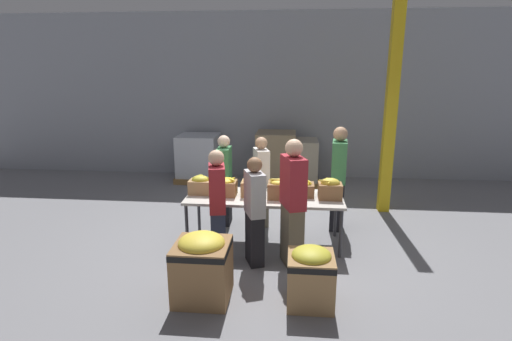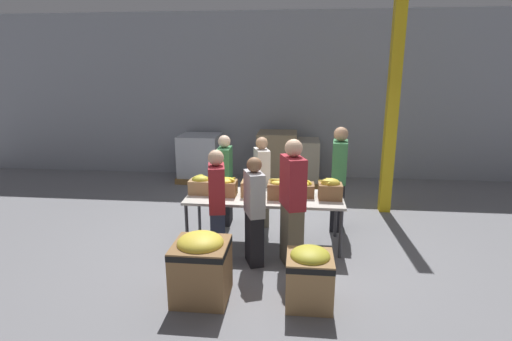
{
  "view_description": "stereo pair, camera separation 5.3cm",
  "coord_description": "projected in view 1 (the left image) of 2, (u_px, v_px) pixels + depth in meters",
  "views": [
    {
      "loc": [
        0.42,
        -5.8,
        2.67
      ],
      "look_at": [
        -0.12,
        -0.09,
        1.2
      ],
      "focal_mm": 28.0,
      "sensor_mm": 36.0,
      "label": 1
    },
    {
      "loc": [
        0.47,
        -5.79,
        2.67
      ],
      "look_at": [
        -0.12,
        -0.09,
        1.2
      ],
      "focal_mm": 28.0,
      "sensor_mm": 36.0,
      "label": 2
    }
  ],
  "objects": [
    {
      "name": "ground_plane",
      "position": [
        264.0,
        243.0,
        6.3
      ],
      "size": [
        30.0,
        30.0,
        0.0
      ],
      "primitive_type": "plane",
      "color": "gray"
    },
    {
      "name": "wall_back",
      "position": [
        277.0,
        97.0,
        9.81
      ],
      "size": [
        16.0,
        0.08,
        4.0
      ],
      "color": "#9399A3",
      "rests_on": "ground_plane"
    },
    {
      "name": "sorting_table",
      "position": [
        264.0,
        199.0,
        6.12
      ],
      "size": [
        2.38,
        0.88,
        0.77
      ],
      "color": "beige",
      "rests_on": "ground_plane"
    },
    {
      "name": "banana_box_0",
      "position": [
        201.0,
        185.0,
        6.21
      ],
      "size": [
        0.35,
        0.28,
        0.29
      ],
      "color": "tan",
      "rests_on": "sorting_table"
    },
    {
      "name": "banana_box_1",
      "position": [
        225.0,
        186.0,
        6.12
      ],
      "size": [
        0.36,
        0.3,
        0.3
      ],
      "color": "olive",
      "rests_on": "sorting_table"
    },
    {
      "name": "banana_box_2",
      "position": [
        253.0,
        185.0,
        6.11
      ],
      "size": [
        0.36,
        0.3,
        0.32
      ],
      "color": "#A37A4C",
      "rests_on": "sorting_table"
    },
    {
      "name": "banana_box_3",
      "position": [
        279.0,
        188.0,
        5.99
      ],
      "size": [
        0.35,
        0.31,
        0.31
      ],
      "color": "olive",
      "rests_on": "sorting_table"
    },
    {
      "name": "banana_box_4",
      "position": [
        303.0,
        188.0,
        6.1
      ],
      "size": [
        0.35,
        0.3,
        0.26
      ],
      "color": "olive",
      "rests_on": "sorting_table"
    },
    {
      "name": "banana_box_5",
      "position": [
        330.0,
        189.0,
        5.96
      ],
      "size": [
        0.37,
        0.28,
        0.32
      ],
      "color": "olive",
      "rests_on": "sorting_table"
    },
    {
      "name": "volunteer_0",
      "position": [
        255.0,
        212.0,
        5.47
      ],
      "size": [
        0.34,
        0.46,
        1.53
      ],
      "rotation": [
        0.0,
        0.0,
        1.93
      ],
      "color": "black",
      "rests_on": "ground_plane"
    },
    {
      "name": "volunteer_1",
      "position": [
        225.0,
        181.0,
        6.91
      ],
      "size": [
        0.22,
        0.43,
        1.58
      ],
      "rotation": [
        0.0,
        0.0,
        -1.56
      ],
      "color": "black",
      "rests_on": "ground_plane"
    },
    {
      "name": "volunteer_2",
      "position": [
        261.0,
        182.0,
        6.86
      ],
      "size": [
        0.32,
        0.46,
        1.56
      ],
      "rotation": [
        0.0,
        0.0,
        -1.28
      ],
      "color": "#6B604C",
      "rests_on": "ground_plane"
    },
    {
      "name": "volunteer_3",
      "position": [
        293.0,
        204.0,
        5.43
      ],
      "size": [
        0.38,
        0.53,
        1.78
      ],
      "rotation": [
        0.0,
        0.0,
        1.89
      ],
      "color": "#6B604C",
      "rests_on": "ground_plane"
    },
    {
      "name": "volunteer_4",
      "position": [
        338.0,
        179.0,
        6.68
      ],
      "size": [
        0.28,
        0.49,
        1.75
      ],
      "rotation": [
        0.0,
        0.0,
        -1.68
      ],
      "color": "black",
      "rests_on": "ground_plane"
    },
    {
      "name": "volunteer_5",
      "position": [
        217.0,
        208.0,
        5.52
      ],
      "size": [
        0.3,
        0.47,
        1.62
      ],
      "rotation": [
        0.0,
        0.0,
        1.78
      ],
      "color": "#2D3856",
      "rests_on": "ground_plane"
    },
    {
      "name": "donation_bin_0",
      "position": [
        202.0,
        265.0,
        4.69
      ],
      "size": [
        0.64,
        0.64,
        0.82
      ],
      "color": "olive",
      "rests_on": "ground_plane"
    },
    {
      "name": "donation_bin_1",
      "position": [
        311.0,
        274.0,
        4.59
      ],
      "size": [
        0.54,
        0.54,
        0.7
      ],
      "color": "#A37A4C",
      "rests_on": "ground_plane"
    },
    {
      "name": "support_pillar",
      "position": [
        391.0,
        106.0,
        7.25
      ],
      "size": [
        0.2,
        0.2,
        4.0
      ],
      "color": "gold",
      "rests_on": "ground_plane"
    },
    {
      "name": "pallet_stack_0",
      "position": [
        276.0,
        159.0,
        9.38
      ],
      "size": [
        0.98,
        0.98,
        1.24
      ],
      "color": "olive",
      "rests_on": "ground_plane"
    },
    {
      "name": "pallet_stack_1",
      "position": [
        298.0,
        162.0,
        9.41
      ],
      "size": [
        0.96,
        0.96,
        1.06
      ],
      "color": "olive",
      "rests_on": "ground_plane"
    },
    {
      "name": "pallet_stack_2",
      "position": [
        199.0,
        158.0,
        9.75
      ],
      "size": [
        1.03,
        1.03,
        1.11
      ],
      "color": "olive",
      "rests_on": "ground_plane"
    }
  ]
}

